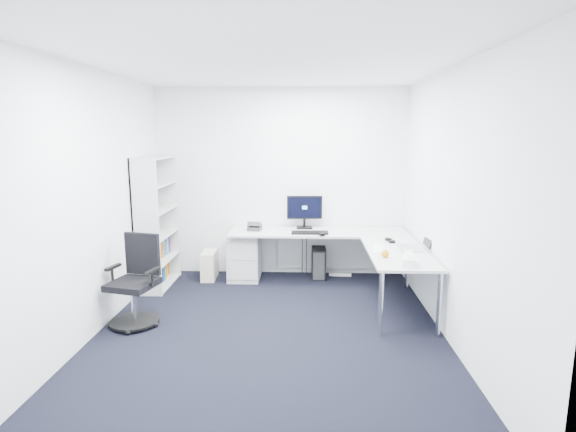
{
  "coord_description": "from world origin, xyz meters",
  "views": [
    {
      "loc": [
        0.37,
        -4.37,
        2.05
      ],
      "look_at": [
        0.15,
        1.05,
        1.05
      ],
      "focal_mm": 28.0,
      "sensor_mm": 36.0,
      "label": 1
    }
  ],
  "objects_px": {
    "l_desk": "(319,263)",
    "bookshelf": "(157,222)",
    "task_chair": "(132,282)",
    "monitor": "(305,212)",
    "laptop": "(410,238)"
  },
  "relations": [
    {
      "from": "bookshelf",
      "to": "monitor",
      "type": "bearing_deg",
      "value": 13.44
    },
    {
      "from": "task_chair",
      "to": "monitor",
      "type": "bearing_deg",
      "value": 57.27
    },
    {
      "from": "task_chair",
      "to": "laptop",
      "type": "xyz_separation_m",
      "value": [
        3.07,
        0.65,
        0.36
      ]
    },
    {
      "from": "l_desk",
      "to": "task_chair",
      "type": "height_order",
      "value": "task_chair"
    },
    {
      "from": "bookshelf",
      "to": "task_chair",
      "type": "relative_size",
      "value": 1.8
    },
    {
      "from": "l_desk",
      "to": "laptop",
      "type": "distance_m",
      "value": 1.3
    },
    {
      "from": "bookshelf",
      "to": "monitor",
      "type": "relative_size",
      "value": 3.5
    },
    {
      "from": "l_desk",
      "to": "bookshelf",
      "type": "relative_size",
      "value": 1.39
    },
    {
      "from": "bookshelf",
      "to": "task_chair",
      "type": "xyz_separation_m",
      "value": [
        0.14,
        -1.3,
        -0.39
      ]
    },
    {
      "from": "monitor",
      "to": "l_desk",
      "type": "bearing_deg",
      "value": -72.62
    },
    {
      "from": "laptop",
      "to": "bookshelf",
      "type": "bearing_deg",
      "value": 169.51
    },
    {
      "from": "task_chair",
      "to": "laptop",
      "type": "distance_m",
      "value": 3.16
    },
    {
      "from": "monitor",
      "to": "laptop",
      "type": "height_order",
      "value": "monitor"
    },
    {
      "from": "monitor",
      "to": "laptop",
      "type": "bearing_deg",
      "value": -45.56
    },
    {
      "from": "task_chair",
      "to": "monitor",
      "type": "xyz_separation_m",
      "value": [
        1.83,
        1.77,
        0.47
      ]
    }
  ]
}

